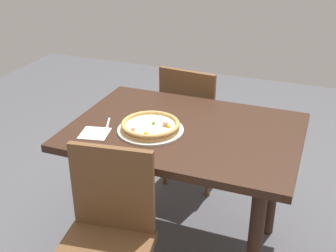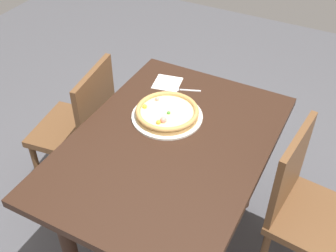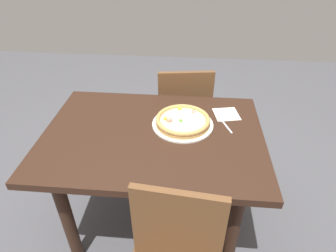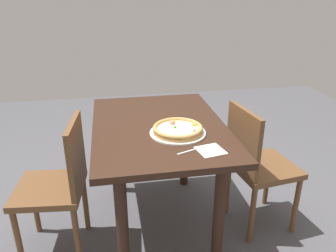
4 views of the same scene
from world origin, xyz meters
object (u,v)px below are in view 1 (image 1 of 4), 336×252
object	(u,v)px
dining_table	(185,148)
napkin	(95,133)
plate	(151,130)
chair_far	(106,239)
fork	(107,126)
chair_near	(193,121)
pizza	(151,126)

from	to	relation	value
dining_table	napkin	size ratio (longest dim) A/B	8.49
plate	chair_far	bearing A→B (deg)	91.51
dining_table	fork	bearing A→B (deg)	17.85
chair_near	napkin	bearing A→B (deg)	-100.67
chair_near	chair_far	bearing A→B (deg)	-83.60
dining_table	pizza	world-z (taller)	pizza
pizza	fork	size ratio (longest dim) A/B	1.90
plate	dining_table	bearing A→B (deg)	-149.72
chair_near	napkin	world-z (taller)	chair_near
fork	napkin	size ratio (longest dim) A/B	1.14
chair_far	napkin	world-z (taller)	chair_far
pizza	fork	xyz separation A→B (m)	(0.23, 0.03, -0.03)
dining_table	pizza	size ratio (longest dim) A/B	3.92
dining_table	fork	distance (m)	0.43
chair_near	pizza	distance (m)	0.79
chair_far	chair_near	bearing A→B (deg)	-97.35
plate	napkin	bearing A→B (deg)	27.42
dining_table	plate	world-z (taller)	plate
dining_table	fork	world-z (taller)	fork
fork	plate	bearing A→B (deg)	76.97
chair_near	chair_far	distance (m)	1.28
chair_far	plate	size ratio (longest dim) A/B	2.60
chair_near	plate	world-z (taller)	chair_near
plate	pizza	distance (m)	0.03
plate	fork	xyz separation A→B (m)	(0.23, 0.03, -0.00)
pizza	napkin	world-z (taller)	pizza
napkin	chair_near	bearing A→B (deg)	-106.50
dining_table	chair_near	xyz separation A→B (m)	(0.16, -0.64, -0.15)
plate	pizza	world-z (taller)	pizza
dining_table	chair_far	bearing A→B (deg)	77.37
chair_far	fork	size ratio (longest dim) A/B	5.59
dining_table	plate	xyz separation A→B (m)	(0.16, 0.09, 0.13)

